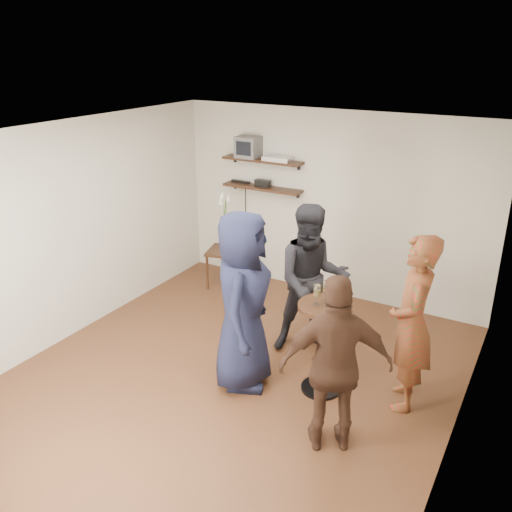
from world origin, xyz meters
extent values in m
cube|color=#4E2D19|center=(0.00, 0.00, -0.02)|extent=(4.50, 5.00, 0.04)
cube|color=white|center=(0.00, 0.00, 2.62)|extent=(4.50, 5.00, 0.04)
cube|color=beige|center=(0.00, 2.52, 1.30)|extent=(4.50, 0.04, 2.60)
cube|color=beige|center=(0.00, -2.52, 1.30)|extent=(4.50, 0.04, 2.60)
cube|color=beige|center=(-2.27, 0.00, 1.30)|extent=(0.04, 5.00, 2.60)
cube|color=beige|center=(2.27, 0.00, 1.30)|extent=(0.04, 5.00, 2.60)
cube|color=black|center=(-1.00, 2.38, 1.85)|extent=(1.20, 0.25, 0.04)
cube|color=black|center=(-1.00, 2.38, 1.45)|extent=(1.20, 0.25, 0.04)
cube|color=#59595B|center=(-1.22, 2.38, 2.02)|extent=(0.32, 0.30, 0.30)
cube|color=silver|center=(-0.75, 2.38, 1.90)|extent=(0.40, 0.24, 0.06)
cube|color=black|center=(-1.00, 2.38, 1.52)|extent=(0.22, 0.10, 0.10)
cube|color=black|center=(-1.39, 2.42, 1.48)|extent=(0.30, 0.05, 0.03)
cube|color=black|center=(-1.33, 1.89, 0.57)|extent=(0.61, 0.61, 0.04)
cylinder|color=black|center=(-1.53, 1.69, 0.28)|extent=(0.04, 0.04, 0.55)
cylinder|color=black|center=(-1.14, 1.69, 0.28)|extent=(0.04, 0.04, 0.55)
cylinder|color=black|center=(-1.53, 2.08, 0.28)|extent=(0.04, 0.04, 0.55)
cylinder|color=black|center=(-1.14, 2.08, 0.28)|extent=(0.04, 0.04, 0.55)
cylinder|color=silver|center=(-1.33, 1.89, 0.73)|extent=(0.13, 0.13, 0.28)
cylinder|color=#2E641C|center=(-1.35, 1.89, 1.01)|extent=(0.01, 0.06, 0.51)
cone|color=white|center=(-1.39, 1.89, 1.32)|extent=(0.06, 0.08, 0.11)
cylinder|color=#2E641C|center=(-1.32, 1.90, 1.04)|extent=(0.03, 0.05, 0.56)
cone|color=white|center=(-1.29, 1.92, 1.38)|extent=(0.10, 0.11, 0.12)
cylinder|color=#2E641C|center=(-1.33, 1.87, 1.07)|extent=(0.09, 0.08, 0.61)
cone|color=white|center=(-1.33, 1.84, 1.43)|extent=(0.12, 0.11, 0.12)
cylinder|color=black|center=(0.91, 0.23, 0.97)|extent=(0.54, 0.54, 0.04)
cylinder|color=black|center=(0.91, 0.23, 0.49)|extent=(0.07, 0.07, 0.92)
cylinder|color=black|center=(0.91, 0.23, 0.02)|extent=(0.42, 0.42, 0.03)
cylinder|color=silver|center=(0.84, 0.19, 1.00)|extent=(0.06, 0.06, 0.00)
cylinder|color=silver|center=(0.84, 0.19, 1.04)|extent=(0.01, 0.01, 0.09)
cylinder|color=silver|center=(0.84, 0.19, 1.15)|extent=(0.07, 0.07, 0.11)
cylinder|color=#E6C05E|center=(0.84, 0.19, 1.12)|extent=(0.06, 0.06, 0.06)
cylinder|color=silver|center=(0.99, 0.19, 1.00)|extent=(0.06, 0.06, 0.00)
cylinder|color=silver|center=(0.99, 0.19, 1.04)|extent=(0.01, 0.01, 0.08)
cylinder|color=silver|center=(0.99, 0.19, 1.13)|extent=(0.06, 0.06, 0.10)
cylinder|color=#E6C05E|center=(0.99, 0.19, 1.11)|extent=(0.06, 0.06, 0.06)
cylinder|color=silver|center=(0.88, 0.31, 1.00)|extent=(0.06, 0.06, 0.00)
cylinder|color=silver|center=(0.88, 0.31, 1.05)|extent=(0.01, 0.01, 0.10)
cylinder|color=silver|center=(0.88, 0.31, 1.15)|extent=(0.07, 0.07, 0.12)
cylinder|color=#E6C05E|center=(0.88, 0.31, 1.13)|extent=(0.07, 0.07, 0.06)
cylinder|color=silver|center=(0.94, 0.25, 1.00)|extent=(0.06, 0.06, 0.00)
cylinder|color=silver|center=(0.94, 0.25, 1.04)|extent=(0.01, 0.01, 0.08)
cylinder|color=silver|center=(0.94, 0.25, 1.13)|extent=(0.06, 0.06, 0.10)
cylinder|color=#E6C05E|center=(0.94, 0.25, 1.11)|extent=(0.06, 0.06, 0.06)
imported|color=red|center=(1.72, 0.45, 0.90)|extent=(0.59, 0.74, 1.80)
imported|color=black|center=(0.46, 0.93, 0.89)|extent=(1.09, 1.03, 1.77)
imported|color=#161932|center=(0.12, -0.04, 0.95)|extent=(0.87, 1.08, 1.91)
imported|color=#3F271B|center=(1.33, -0.49, 0.83)|extent=(1.05, 0.84, 1.67)
camera|label=1|loc=(2.70, -4.26, 3.41)|focal=38.00mm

